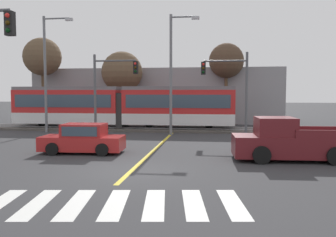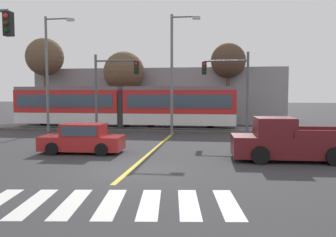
# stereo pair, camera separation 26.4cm
# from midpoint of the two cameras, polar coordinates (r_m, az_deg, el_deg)

# --- Properties ---
(ground_plane) EXTENTS (200.00, 200.00, 0.00)m
(ground_plane) POSITION_cam_midpoint_polar(r_m,az_deg,el_deg) (14.37, -5.72, -8.36)
(ground_plane) COLOR #333335
(track_bed) EXTENTS (120.00, 4.00, 0.18)m
(track_bed) POSITION_cam_midpoint_polar(r_m,az_deg,el_deg) (29.35, 1.63, -1.74)
(track_bed) COLOR #4C4742
(track_bed) RESTS_ON ground
(rail_near) EXTENTS (120.00, 0.08, 0.10)m
(rail_near) POSITION_cam_midpoint_polar(r_m,az_deg,el_deg) (28.62, 1.46, -1.60)
(rail_near) COLOR #939399
(rail_near) RESTS_ON track_bed
(rail_far) EXTENTS (120.00, 0.08, 0.10)m
(rail_far) POSITION_cam_midpoint_polar(r_m,az_deg,el_deg) (30.04, 1.79, -1.33)
(rail_far) COLOR #939399
(rail_far) RESTS_ON track_bed
(light_rail_tram) EXTENTS (18.50, 2.64, 3.43)m
(light_rail_tram) POSITION_cam_midpoint_polar(r_m,az_deg,el_deg) (30.05, -6.82, 2.12)
(light_rail_tram) COLOR silver
(light_rail_tram) RESTS_ON track_bed
(crosswalk_stripe_2) EXTENTS (0.93, 2.85, 0.01)m
(crosswalk_stripe_2) POSITION_cam_midpoint_polar(r_m,az_deg,el_deg) (10.93, -20.21, -12.63)
(crosswalk_stripe_2) COLOR silver
(crosswalk_stripe_2) RESTS_ON ground
(crosswalk_stripe_3) EXTENTS (0.93, 2.85, 0.01)m
(crosswalk_stripe_3) POSITION_cam_midpoint_polar(r_m,az_deg,el_deg) (10.60, -14.49, -13.03)
(crosswalk_stripe_3) COLOR silver
(crosswalk_stripe_3) RESTS_ON ground
(crosswalk_stripe_4) EXTENTS (0.93, 2.85, 0.01)m
(crosswalk_stripe_4) POSITION_cam_midpoint_polar(r_m,az_deg,el_deg) (10.37, -8.46, -13.33)
(crosswalk_stripe_4) COLOR silver
(crosswalk_stripe_4) RESTS_ON ground
(crosswalk_stripe_5) EXTENTS (0.93, 2.85, 0.01)m
(crosswalk_stripe_5) POSITION_cam_midpoint_polar(r_m,az_deg,el_deg) (10.26, -2.21, -13.48)
(crosswalk_stripe_5) COLOR silver
(crosswalk_stripe_5) RESTS_ON ground
(crosswalk_stripe_6) EXTENTS (0.93, 2.85, 0.01)m
(crosswalk_stripe_6) POSITION_cam_midpoint_polar(r_m,az_deg,el_deg) (10.27, 4.11, -13.48)
(crosswalk_stripe_6) COLOR silver
(crosswalk_stripe_6) RESTS_ON ground
(crosswalk_stripe_7) EXTENTS (0.93, 2.85, 0.01)m
(crosswalk_stripe_7) POSITION_cam_midpoint_polar(r_m,az_deg,el_deg) (10.39, 10.34, -13.32)
(crosswalk_stripe_7) COLOR silver
(crosswalk_stripe_7) RESTS_ON ground
(lane_centre_line) EXTENTS (0.20, 15.60, 0.01)m
(lane_centre_line) POSITION_cam_midpoint_polar(r_m,az_deg,el_deg) (19.74, -1.75, -4.89)
(lane_centre_line) COLOR gold
(lane_centre_line) RESTS_ON ground
(sedan_crossing) EXTENTS (4.28, 2.07, 1.52)m
(sedan_crossing) POSITION_cam_midpoint_polar(r_m,az_deg,el_deg) (18.89, -13.16, -3.28)
(sedan_crossing) COLOR #B22323
(sedan_crossing) RESTS_ON ground
(pickup_truck) EXTENTS (5.49, 2.43, 1.98)m
(pickup_truck) POSITION_cam_midpoint_polar(r_m,az_deg,el_deg) (17.23, 19.27, -3.64)
(pickup_truck) COLOR maroon
(pickup_truck) RESTS_ON ground
(traffic_light_far_right) EXTENTS (3.25, 0.38, 5.91)m
(traffic_light_far_right) POSITION_cam_midpoint_polar(r_m,az_deg,el_deg) (25.28, 10.50, 5.69)
(traffic_light_far_right) COLOR #515459
(traffic_light_far_right) RESTS_ON ground
(traffic_light_far_left) EXTENTS (3.25, 0.38, 5.83)m
(traffic_light_far_left) POSITION_cam_midpoint_polar(r_m,az_deg,el_deg) (25.78, -8.91, 5.69)
(traffic_light_far_left) COLOR #515459
(traffic_light_far_left) RESTS_ON ground
(street_lamp_west) EXTENTS (2.42, 0.28, 9.01)m
(street_lamp_west) POSITION_cam_midpoint_polar(r_m,az_deg,el_deg) (29.54, -18.24, 7.86)
(street_lamp_west) COLOR slate
(street_lamp_west) RESTS_ON ground
(street_lamp_centre) EXTENTS (2.15, 0.28, 8.72)m
(street_lamp_centre) POSITION_cam_midpoint_polar(r_m,az_deg,el_deg) (26.00, 1.33, 8.20)
(street_lamp_centre) COLOR slate
(street_lamp_centre) RESTS_ON ground
(bare_tree_far_west) EXTENTS (3.74, 3.74, 8.53)m
(bare_tree_far_west) POSITION_cam_midpoint_polar(r_m,az_deg,el_deg) (37.92, -18.96, 9.26)
(bare_tree_far_west) COLOR brown
(bare_tree_far_west) RESTS_ON ground
(bare_tree_west) EXTENTS (4.00, 4.00, 7.12)m
(bare_tree_west) POSITION_cam_midpoint_polar(r_m,az_deg,el_deg) (35.30, -6.86, 7.37)
(bare_tree_west) COLOR brown
(bare_tree_west) RESTS_ON ground
(bare_tree_east) EXTENTS (3.34, 3.34, 7.83)m
(bare_tree_east) POSITION_cam_midpoint_polar(r_m,az_deg,el_deg) (34.87, 9.86, 9.06)
(bare_tree_east) COLOR brown
(bare_tree_east) RESTS_ON ground
(building_backdrop_far) EXTENTS (25.77, 6.00, 5.59)m
(building_backdrop_far) POSITION_cam_midpoint_polar(r_m,az_deg,el_deg) (38.66, -1.10, 3.71)
(building_backdrop_far) COLOR gray
(building_backdrop_far) RESTS_ON ground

